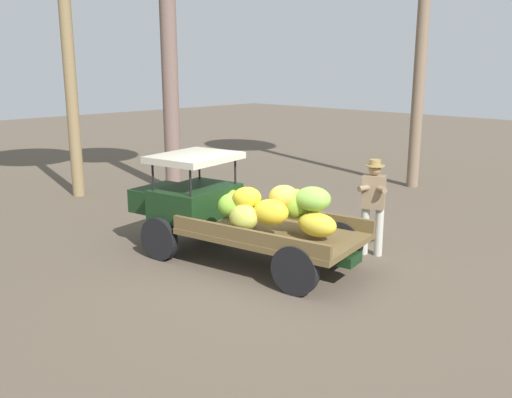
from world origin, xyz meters
TOP-DOWN VIEW (x-y plane):
  - ground_plane at (0.00, 0.00)m, footprint 60.00×60.00m
  - truck at (0.65, 0.12)m, footprint 4.63×2.39m
  - farmer at (-0.96, -1.81)m, footprint 0.57×0.53m
  - loose_banana_bunch at (-0.42, -2.43)m, footprint 0.68×0.72m

SIDE VIEW (x-z plane):
  - ground_plane at x=0.00m, z-range 0.00..0.00m
  - loose_banana_bunch at x=-0.42m, z-range -0.01..0.34m
  - truck at x=0.65m, z-range -0.01..1.82m
  - farmer at x=-0.96m, z-range 0.13..1.90m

